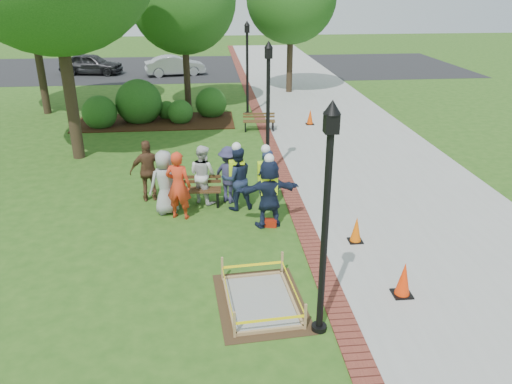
{
  "coord_description": "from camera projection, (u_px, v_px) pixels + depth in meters",
  "views": [
    {
      "loc": [
        -0.62,
        -10.28,
        5.91
      ],
      "look_at": [
        0.5,
        1.2,
        1.0
      ],
      "focal_mm": 35.0,
      "sensor_mm": 36.0,
      "label": 1
    }
  ],
  "objects": [
    {
      "name": "lamp_far",
      "position": [
        247.0,
        61.0,
        22.83
      ],
      "size": [
        0.28,
        0.28,
        4.26
      ],
      "color": "black",
      "rests_on": "ground"
    },
    {
      "name": "shrub_b",
      "position": [
        141.0,
        121.0,
        22.62
      ],
      "size": [
        2.05,
        2.05,
        2.05
      ],
      "primitive_type": "sphere",
      "color": "#174714",
      "rests_on": "ground"
    },
    {
      "name": "hivis_worker_c",
      "position": [
        237.0,
        177.0,
        13.64
      ],
      "size": [
        0.63,
        0.48,
        1.94
      ],
      "color": "#17223D",
      "rests_on": "ground"
    },
    {
      "name": "brick_edging",
      "position": [
        265.0,
        131.0,
        21.09
      ],
      "size": [
        0.5,
        60.0,
        0.03
      ],
      "primitive_type": "cube",
      "color": "maroon",
      "rests_on": "ground"
    },
    {
      "name": "parked_car_b",
      "position": [
        176.0,
        75.0,
        33.55
      ],
      "size": [
        2.7,
        4.62,
        1.41
      ],
      "primitive_type": "imported",
      "rotation": [
        0.0,
        0.0,
        1.77
      ],
      "color": "#ABABB0",
      "rests_on": "ground"
    },
    {
      "name": "casual_person_b",
      "position": [
        178.0,
        185.0,
        13.12
      ],
      "size": [
        0.68,
        0.55,
        1.86
      ],
      "color": "red",
      "rests_on": "ground"
    },
    {
      "name": "cone_far",
      "position": [
        310.0,
        117.0,
        21.99
      ],
      "size": [
        0.35,
        0.35,
        0.69
      ],
      "color": "black",
      "rests_on": "ground"
    },
    {
      "name": "shrub_d",
      "position": [
        211.0,
        116.0,
        23.52
      ],
      "size": [
        1.45,
        1.45,
        1.45
      ],
      "primitive_type": "sphere",
      "color": "#174714",
      "rests_on": "ground"
    },
    {
      "name": "hivis_worker_b",
      "position": [
        265.0,
        177.0,
        13.66
      ],
      "size": [
        0.61,
        0.65,
        1.87
      ],
      "color": "#192941",
      "rests_on": "ground"
    },
    {
      "name": "lamp_mid",
      "position": [
        268.0,
        100.0,
        15.51
      ],
      "size": [
        0.28,
        0.28,
        4.26
      ],
      "color": "black",
      "rests_on": "ground"
    },
    {
      "name": "sidewalk",
      "position": [
        340.0,
        129.0,
        21.39
      ],
      "size": [
        6.0,
        60.0,
        0.02
      ],
      "primitive_type": "cube",
      "color": "#9E9E99",
      "rests_on": "ground"
    },
    {
      "name": "bench_near",
      "position": [
        195.0,
        196.0,
        14.13
      ],
      "size": [
        1.53,
        0.59,
        0.81
      ],
      "color": "#50381B",
      "rests_on": "ground"
    },
    {
      "name": "bench_far",
      "position": [
        259.0,
        125.0,
        21.15
      ],
      "size": [
        1.37,
        0.53,
        0.73
      ],
      "color": "brown",
      "rests_on": "ground"
    },
    {
      "name": "cone_back",
      "position": [
        356.0,
        230.0,
        12.09
      ],
      "size": [
        0.34,
        0.34,
        0.67
      ],
      "color": "black",
      "rests_on": "ground"
    },
    {
      "name": "toolbox",
      "position": [
        269.0,
        223.0,
        12.96
      ],
      "size": [
        0.43,
        0.29,
        0.19
      ],
      "primitive_type": "cube",
      "rotation": [
        0.0,
        0.0,
        -0.22
      ],
      "color": "#A11E0C",
      "rests_on": "ground"
    },
    {
      "name": "casual_person_e",
      "position": [
        229.0,
        175.0,
        14.13
      ],
      "size": [
        0.62,
        0.61,
        1.66
      ],
      "color": "#302F52",
      "rests_on": "ground"
    },
    {
      "name": "parked_car_a",
      "position": [
        93.0,
        74.0,
        33.9
      ],
      "size": [
        2.83,
        4.96,
        1.53
      ],
      "primitive_type": "imported",
      "rotation": [
        0.0,
        0.0,
        1.39
      ],
      "color": "#252527",
      "rests_on": "ground"
    },
    {
      "name": "casual_person_d",
      "position": [
        149.0,
        171.0,
        14.21
      ],
      "size": [
        0.63,
        0.47,
        1.79
      ],
      "color": "brown",
      "rests_on": "ground"
    },
    {
      "name": "shrub_c",
      "position": [
        181.0,
        123.0,
        22.41
      ],
      "size": [
        1.12,
        1.12,
        1.12
      ],
      "primitive_type": "sphere",
      "color": "#174714",
      "rests_on": "ground"
    },
    {
      "name": "casual_person_c",
      "position": [
        203.0,
        174.0,
        14.12
      ],
      "size": [
        0.64,
        0.62,
        1.69
      ],
      "color": "silver",
      "rests_on": "ground"
    },
    {
      "name": "shrub_a",
      "position": [
        101.0,
        127.0,
        21.76
      ],
      "size": [
        1.49,
        1.49,
        1.49
      ],
      "primitive_type": "sphere",
      "color": "#174714",
      "rests_on": "ground"
    },
    {
      "name": "cone_front",
      "position": [
        404.0,
        280.0,
        10.0
      ],
      "size": [
        0.39,
        0.39,
        0.77
      ],
      "color": "black",
      "rests_on": "ground"
    },
    {
      "name": "hivis_worker_a",
      "position": [
        269.0,
        191.0,
        12.66
      ],
      "size": [
        0.63,
        0.46,
        1.97
      ],
      "color": "#1C244A",
      "rests_on": "ground"
    },
    {
      "name": "ground",
      "position": [
        240.0,
        251.0,
        11.79
      ],
      "size": [
        100.0,
        100.0,
        0.0
      ],
      "primitive_type": "plane",
      "color": "#285116",
      "rests_on": "ground"
    },
    {
      "name": "mulch_bed",
      "position": [
        156.0,
        122.0,
        22.5
      ],
      "size": [
        7.0,
        3.0,
        0.05
      ],
      "primitive_type": "cube",
      "color": "#381E0F",
      "rests_on": "ground"
    },
    {
      "name": "lamp_near",
      "position": [
        326.0,
        207.0,
        8.18
      ],
      "size": [
        0.28,
        0.28,
        4.26
      ],
      "color": "black",
      "rests_on": "ground"
    },
    {
      "name": "parking_lot",
      "position": [
        215.0,
        68.0,
        36.51
      ],
      "size": [
        36.0,
        12.0,
        0.01
      ],
      "primitive_type": "cube",
      "color": "black",
      "rests_on": "ground"
    },
    {
      "name": "casual_person_a",
      "position": [
        165.0,
        183.0,
        13.42
      ],
      "size": [
        0.67,
        0.57,
        1.78
      ],
      "color": "#979797",
      "rests_on": "ground"
    },
    {
      "name": "wet_concrete_pad",
      "position": [
        261.0,
        293.0,
        9.83
      ],
      "size": [
        1.87,
        2.43,
        0.55
      ],
      "color": "#47331E",
      "rests_on": "ground"
    },
    {
      "name": "shrub_e",
      "position": [
        167.0,
        118.0,
        23.14
      ],
      "size": [
        0.87,
        0.87,
        0.87
      ],
      "primitive_type": "sphere",
      "color": "#174714",
      "rests_on": "ground"
    },
    {
      "name": "tree_back",
      "position": [
        183.0,
        0.0,
        22.97
      ],
      "size": [
        4.92,
        4.92,
        7.54
      ],
      "color": "#3D2D1E",
      "rests_on": "ground"
    }
  ]
}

